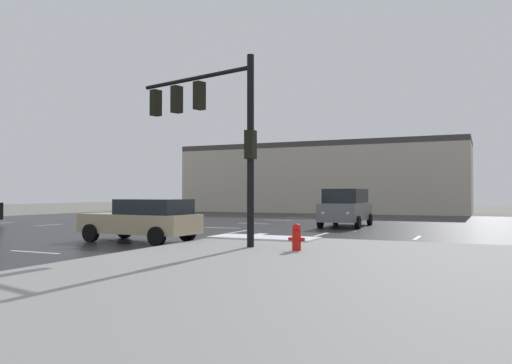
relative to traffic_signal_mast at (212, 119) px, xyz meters
The scene contains 10 objects.
ground_plane 8.91m from the traffic_signal_mast, 122.88° to the left, with size 120.00×120.00×0.00m, color slate.
road_asphalt 8.91m from the traffic_signal_mast, 122.88° to the left, with size 44.00×44.00×0.02m, color #232326.
sidewalk_corner 10.38m from the traffic_signal_mast, 35.04° to the right, with size 18.00×18.00×0.14m, color gray.
snow_strip_curbside 4.91m from the traffic_signal_mast, 73.43° to the left, with size 4.00×1.60×0.06m, color white.
lane_markings 7.37m from the traffic_signal_mast, 120.35° to the left, with size 36.15×36.15×0.01m.
traffic_signal_mast is the anchor object (origin of this frame).
fire_hydrant 5.02m from the traffic_signal_mast, 13.05° to the right, with size 0.48×0.26×0.79m.
strip_building_background 32.84m from the traffic_signal_mast, 100.55° to the left, with size 26.55×8.00×6.48m.
suv_grey 12.73m from the traffic_signal_mast, 83.46° to the left, with size 2.27×4.88×2.03m.
sedan_tan 4.77m from the traffic_signal_mast, 169.55° to the left, with size 4.62×2.23×1.58m.
Camera 1 is at (12.53, -21.34, 1.81)m, focal length 35.66 mm.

